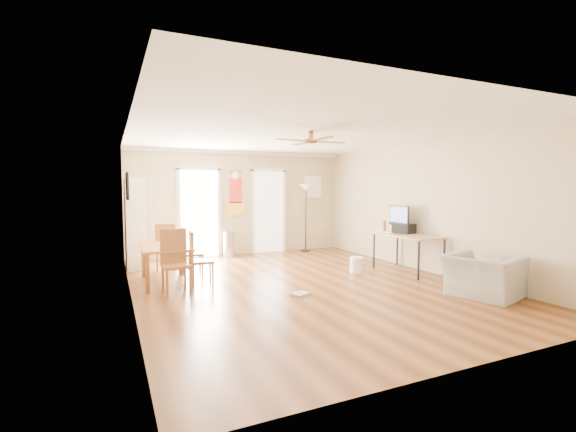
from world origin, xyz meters
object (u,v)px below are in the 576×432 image
dining_table (166,264)px  armchair (483,276)px  bookshelf (135,223)px  computer_desk (407,253)px  dining_chair_near (176,262)px  dining_chair_far (165,247)px  torchiere_lamp (306,218)px  printer (404,228)px  dining_chair_right_a (192,251)px  dining_chair_right_b (202,258)px  trash_can (229,244)px  wastebasket_a (357,265)px

dining_table → armchair: size_ratio=1.34×
bookshelf → computer_desk: bearing=-46.9°
dining_chair_near → dining_chair_far: bearing=83.9°
dining_chair_near → torchiere_lamp: 4.80m
printer → dining_chair_right_a: bearing=146.1°
dining_chair_right_b → trash_can: (1.20, 2.52, -0.16)m
bookshelf → computer_desk: bookshelf is taller
bookshelf → armchair: size_ratio=1.90×
dining_table → wastebasket_a: dining_table is taller
dining_chair_right_b → wastebasket_a: dining_chair_right_b is taller
dining_chair_right_a → wastebasket_a: dining_chair_right_a is taller
trash_can → printer: 4.11m
trash_can → computer_desk: size_ratio=0.44×
dining_chair_right_a → dining_chair_near: bearing=162.2°
computer_desk → armchair: (-0.20, -1.92, -0.05)m
dining_chair_right_a → dining_chair_far: dining_chair_far is taller
bookshelf → dining_chair_near: size_ratio=1.87×
bookshelf → dining_chair_right_b: bookshelf is taller
dining_chair_right_a → armchair: (3.75, -3.37, -0.14)m
bookshelf → dining_chair_far: bookshelf is taller
dining_chair_near → torchiere_lamp: torchiere_lamp is taller
computer_desk → dining_table: bearing=167.2°
dining_table → torchiere_lamp: size_ratio=0.75×
dining_chair_near → wastebasket_a: size_ratio=3.27×
dining_chair_near → wastebasket_a: (3.48, 0.13, -0.35)m
dining_chair_right_b → printer: printer is taller
dining_chair_far → torchiere_lamp: size_ratio=0.53×
dining_chair_right_a → armchair: size_ratio=0.94×
dining_chair_right_a → trash_can: size_ratio=1.51×
bookshelf → dining_chair_near: bookshelf is taller
dining_chair_right_b → dining_chair_near: dining_chair_near is taller
dining_chair_near → dining_chair_far: 1.99m
dining_chair_near → printer: bearing=-3.8°
dining_chair_right_a → dining_chair_near: 1.33m
dining_table → torchiere_lamp: 4.43m
bookshelf → wastebasket_a: bookshelf is taller
dining_chair_near → wastebasket_a: 3.50m
dining_chair_right_a → dining_chair_right_b: (0.00, -0.83, -0.00)m
trash_can → bookshelf: bearing=-168.4°
torchiere_lamp → bookshelf: bearing=-173.8°
dining_chair_right_b → printer: bearing=-90.6°
dining_table → dining_chair_near: 0.83m
torchiere_lamp → wastebasket_a: torchiere_lamp is taller
dining_table → printer: printer is taller
dining_chair_right_a → dining_chair_right_b: bearing=-176.3°
bookshelf → wastebasket_a: bearing=-48.8°
armchair → wastebasket_a: bearing=3.9°
computer_desk → armchair: 1.93m
printer → armchair: printer is taller
wastebasket_a → trash_can: bearing=122.8°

